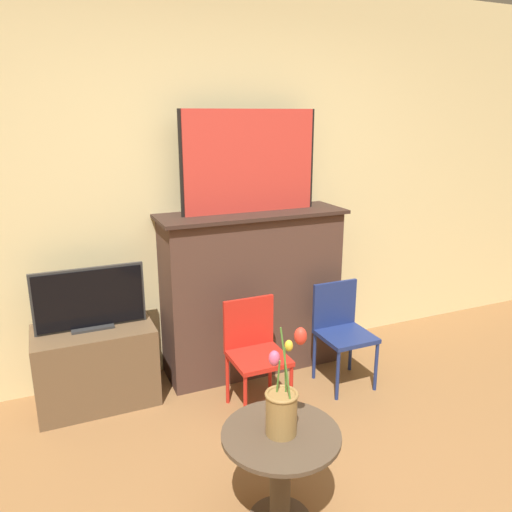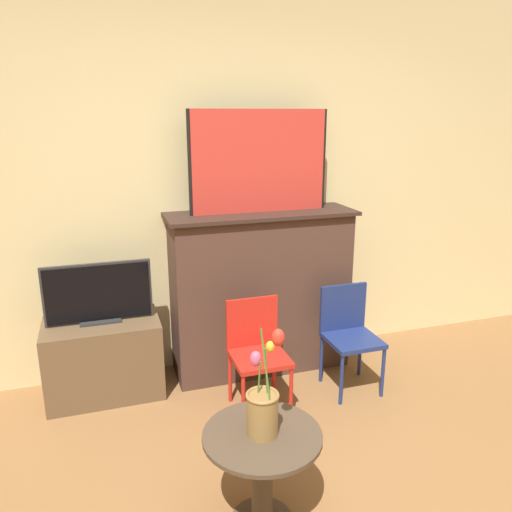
{
  "view_description": "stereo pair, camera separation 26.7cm",
  "coord_description": "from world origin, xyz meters",
  "px_view_note": "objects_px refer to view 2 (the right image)",
  "views": [
    {
      "loc": [
        -1.15,
        -1.23,
        1.83
      ],
      "look_at": [
        -0.06,
        1.28,
        1.05
      ],
      "focal_mm": 35.0,
      "sensor_mm": 36.0,
      "label": 1
    },
    {
      "loc": [
        -0.9,
        -1.32,
        1.83
      ],
      "look_at": [
        -0.06,
        1.28,
        1.05
      ],
      "focal_mm": 35.0,
      "sensor_mm": 36.0,
      "label": 2
    }
  ],
  "objects_px": {
    "tv_monitor": "(98,294)",
    "chair_red": "(257,347)",
    "chair_blue": "(349,330)",
    "painting": "(259,162)",
    "vase_tulips": "(263,406)"
  },
  "relations": [
    {
      "from": "chair_red",
      "to": "chair_blue",
      "type": "relative_size",
      "value": 1.0
    },
    {
      "from": "chair_red",
      "to": "chair_blue",
      "type": "bearing_deg",
      "value": 4.35
    },
    {
      "from": "tv_monitor",
      "to": "chair_blue",
      "type": "relative_size",
      "value": 0.96
    },
    {
      "from": "painting",
      "to": "vase_tulips",
      "type": "xyz_separation_m",
      "value": [
        -0.46,
        -1.45,
        -0.9
      ]
    },
    {
      "from": "chair_blue",
      "to": "vase_tulips",
      "type": "height_order",
      "value": "vase_tulips"
    },
    {
      "from": "painting",
      "to": "chair_blue",
      "type": "height_order",
      "value": "painting"
    },
    {
      "from": "tv_monitor",
      "to": "chair_red",
      "type": "xyz_separation_m",
      "value": [
        0.92,
        -0.46,
        -0.3
      ]
    },
    {
      "from": "chair_red",
      "to": "chair_blue",
      "type": "xyz_separation_m",
      "value": [
        0.68,
        0.05,
        0.0
      ]
    },
    {
      "from": "vase_tulips",
      "to": "chair_blue",
      "type": "bearing_deg",
      "value": 46.18
    },
    {
      "from": "chair_blue",
      "to": "painting",
      "type": "bearing_deg",
      "value": 137.56
    },
    {
      "from": "tv_monitor",
      "to": "vase_tulips",
      "type": "distance_m",
      "value": 1.55
    },
    {
      "from": "tv_monitor",
      "to": "vase_tulips",
      "type": "xyz_separation_m",
      "value": [
        0.65,
        -1.4,
        -0.09
      ]
    },
    {
      "from": "painting",
      "to": "vase_tulips",
      "type": "relative_size",
      "value": 1.83
    },
    {
      "from": "chair_blue",
      "to": "vase_tulips",
      "type": "relative_size",
      "value": 1.33
    },
    {
      "from": "painting",
      "to": "chair_blue",
      "type": "bearing_deg",
      "value": -42.44
    }
  ]
}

